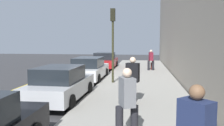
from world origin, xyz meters
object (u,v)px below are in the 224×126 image
at_px(parked_car_silver, 61,84).
at_px(pedestrian_black_coat, 133,79).
at_px(parked_car_white, 89,69).
at_px(pedestrian_burgundy_coat, 151,59).
at_px(traffic_light_pole, 113,33).
at_px(pedestrian_grey_coat, 127,101).
at_px(rolling_suitcase, 152,66).
at_px(parked_car_red, 105,61).

xyz_separation_m(parked_car_silver, pedestrian_black_coat, (-0.41, -3.02, 0.35)).
relative_size(parked_car_silver, parked_car_white, 0.93).
xyz_separation_m(pedestrian_burgundy_coat, traffic_light_pole, (-6.08, 2.38, 1.97)).
xyz_separation_m(pedestrian_grey_coat, rolling_suitcase, (14.32, -1.15, -0.65)).
relative_size(parked_car_white, pedestrian_black_coat, 2.58).
distance_m(traffic_light_pole, rolling_suitcase, 7.43).
height_order(parked_car_silver, pedestrian_black_coat, pedestrian_black_coat).
bearing_deg(pedestrian_grey_coat, pedestrian_burgundy_coat, -4.26).
xyz_separation_m(pedestrian_grey_coat, traffic_light_pole, (7.81, 1.34, 1.92)).
distance_m(parked_car_white, traffic_light_pole, 3.10).
bearing_deg(pedestrian_burgundy_coat, rolling_suitcase, -14.56).
distance_m(pedestrian_black_coat, traffic_light_pole, 5.04).
relative_size(pedestrian_grey_coat, rolling_suitcase, 1.89).
xyz_separation_m(traffic_light_pole, rolling_suitcase, (6.51, -2.49, -2.58)).
distance_m(parked_car_red, pedestrian_black_coat, 12.30).
distance_m(pedestrian_burgundy_coat, pedestrian_black_coat, 10.60).
bearing_deg(parked_car_red, traffic_light_pole, -167.49).
bearing_deg(pedestrian_black_coat, pedestrian_grey_coat, -179.86).
bearing_deg(traffic_light_pole, parked_car_white, 52.90).
bearing_deg(parked_car_silver, parked_car_red, -0.15).
xyz_separation_m(parked_car_red, pedestrian_burgundy_coat, (-1.37, -4.03, 0.29)).
relative_size(parked_car_white, traffic_light_pole, 1.10).
distance_m(parked_car_silver, pedestrian_grey_coat, 4.83).
xyz_separation_m(parked_car_silver, parked_car_red, (11.52, -0.03, -0.00)).
xyz_separation_m(parked_car_silver, pedestrian_grey_coat, (-3.75, -3.03, 0.33)).
bearing_deg(pedestrian_burgundy_coat, pedestrian_grey_coat, 175.74).
xyz_separation_m(parked_car_white, pedestrian_burgundy_coat, (4.80, -4.07, 0.29)).
distance_m(parked_car_white, parked_car_red, 6.17).
bearing_deg(pedestrian_grey_coat, rolling_suitcase, -4.58).
height_order(parked_car_red, pedestrian_grey_coat, pedestrian_grey_coat).
distance_m(parked_car_red, pedestrian_burgundy_coat, 4.27).
bearing_deg(rolling_suitcase, pedestrian_black_coat, 174.00).
bearing_deg(pedestrian_grey_coat, parked_car_red, 11.11).
bearing_deg(parked_car_silver, rolling_suitcase, -21.54).
xyz_separation_m(parked_car_red, pedestrian_grey_coat, (-15.27, -3.00, 0.34)).
bearing_deg(pedestrian_black_coat, parked_car_red, 14.07).
xyz_separation_m(pedestrian_burgundy_coat, pedestrian_grey_coat, (-13.89, 1.03, 0.05)).
bearing_deg(pedestrian_grey_coat, parked_car_silver, 38.91).
bearing_deg(traffic_light_pole, pedestrian_burgundy_coat, -21.36).
distance_m(pedestrian_burgundy_coat, rolling_suitcase, 0.75).
bearing_deg(pedestrian_black_coat, pedestrian_burgundy_coat, -5.64).
relative_size(parked_car_white, rolling_suitcase, 4.98).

